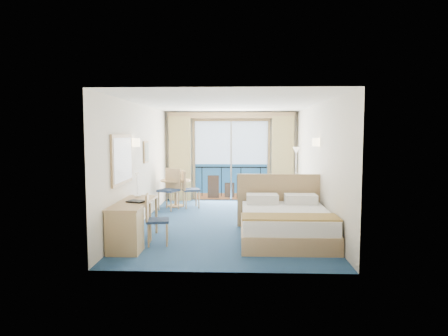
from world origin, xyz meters
TOP-DOWN VIEW (x-y plane):
  - floor at (0.00, 0.00)m, footprint 6.50×6.50m
  - room_walls at (0.00, 0.00)m, footprint 4.04×6.54m
  - balcony_door at (-0.01, 3.22)m, footprint 2.36×0.03m
  - curtain_left at (-1.55, 3.07)m, footprint 0.65×0.22m
  - curtain_right at (1.55, 3.07)m, footprint 0.65×0.22m
  - pelmet at (0.00, 3.10)m, footprint 3.80×0.25m
  - mirror at (-1.97, -1.50)m, footprint 0.05×1.25m
  - wall_print at (-1.97, 0.45)m, footprint 0.04×0.42m
  - sconce_left at (-1.94, -0.60)m, footprint 0.18×0.18m
  - sconce_right at (1.94, -0.15)m, footprint 0.18×0.18m
  - bed at (1.14, -1.34)m, footprint 1.85×2.20m
  - nightstand at (1.79, 0.08)m, footprint 0.37×0.35m
  - phone at (1.84, 0.10)m, footprint 0.17×0.14m
  - armchair at (1.60, 1.59)m, footprint 0.96×0.96m
  - floor_lamp at (1.88, 2.50)m, footprint 0.23×0.23m
  - desk at (-1.70, -2.22)m, footprint 0.58×1.68m
  - desk_chair at (-1.32, -1.84)m, footprint 0.47×0.46m
  - folder at (-1.64, -1.81)m, footprint 0.37×0.33m
  - desk_lamp at (-1.76, -1.27)m, footprint 0.13×0.13m
  - round_table at (-1.53, 2.01)m, footprint 0.84×0.84m
  - table_chair_a at (-1.16, 1.83)m, footprint 0.57×0.56m
  - table_chair_b at (-1.60, 1.59)m, footprint 0.62×0.63m

SIDE VIEW (x-z plane):
  - floor at x=0.00m, z-range 0.00..0.00m
  - nightstand at x=1.79m, z-range 0.00..0.49m
  - armchair at x=1.60m, z-range 0.00..0.63m
  - bed at x=1.14m, z-range -0.26..0.91m
  - desk at x=-1.70m, z-range 0.04..0.83m
  - phone at x=1.84m, z-range 0.49..0.56m
  - desk_chair at x=-1.32m, z-range 0.06..1.00m
  - round_table at x=-1.53m, z-range 0.19..0.95m
  - table_chair_a at x=-1.16m, z-range 0.07..1.09m
  - table_chair_b at x=-1.60m, z-range 0.07..1.17m
  - folder at x=-1.64m, z-range 0.79..0.82m
  - balcony_door at x=-0.01m, z-range -0.12..2.40m
  - desk_lamp at x=-1.76m, z-range 0.91..1.38m
  - floor_lamp at x=1.88m, z-range 0.43..2.08m
  - curtain_left at x=-1.55m, z-range 0.00..2.55m
  - curtain_right at x=1.55m, z-range 0.00..2.55m
  - mirror at x=-1.97m, z-range 1.08..2.03m
  - wall_print at x=-1.97m, z-range 1.34..1.86m
  - room_walls at x=0.00m, z-range 0.42..3.14m
  - sconce_left at x=-1.94m, z-range 1.76..1.94m
  - sconce_right at x=1.94m, z-range 1.76..1.94m
  - pelmet at x=0.00m, z-range 2.49..2.67m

